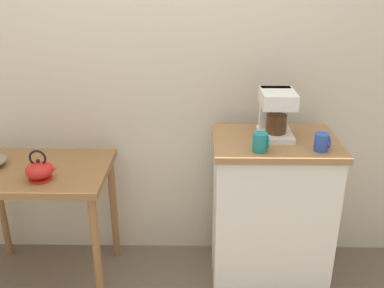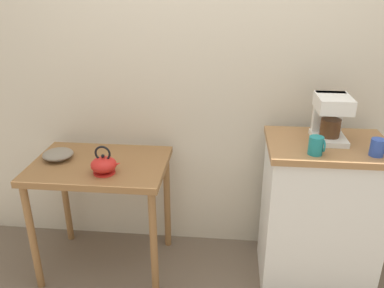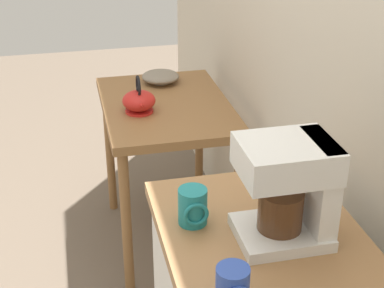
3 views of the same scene
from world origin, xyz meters
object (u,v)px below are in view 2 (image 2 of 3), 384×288
(teakettle, at_px, (104,165))
(coffee_maker, at_px, (331,116))
(bowl_stoneware, at_px, (58,154))
(mug_blue, at_px, (378,147))
(mug_dark_teal, at_px, (316,146))

(teakettle, height_order, coffee_maker, coffee_maker)
(bowl_stoneware, xyz_separation_m, mug_blue, (1.80, -0.16, 0.19))
(mug_blue, bearing_deg, mug_dark_teal, -177.52)
(teakettle, bearing_deg, mug_dark_teal, -1.01)
(bowl_stoneware, distance_m, coffee_maker, 1.62)
(bowl_stoneware, xyz_separation_m, coffee_maker, (1.60, 0.04, 0.29))
(teakettle, distance_m, mug_dark_teal, 1.16)
(coffee_maker, xyz_separation_m, mug_dark_teal, (-0.11, -0.22, -0.09))
(coffee_maker, bearing_deg, teakettle, -171.03)
(coffee_maker, relative_size, mug_dark_teal, 2.67)
(coffee_maker, distance_m, mug_blue, 0.30)
(bowl_stoneware, xyz_separation_m, mug_dark_teal, (1.49, -0.18, 0.20))
(mug_blue, bearing_deg, coffee_maker, 134.79)
(bowl_stoneware, bearing_deg, teakettle, -24.60)
(mug_blue, height_order, mug_dark_teal, mug_dark_teal)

